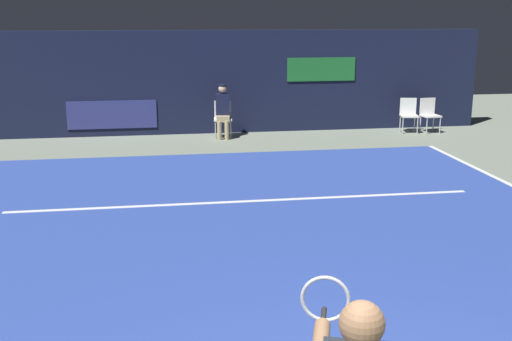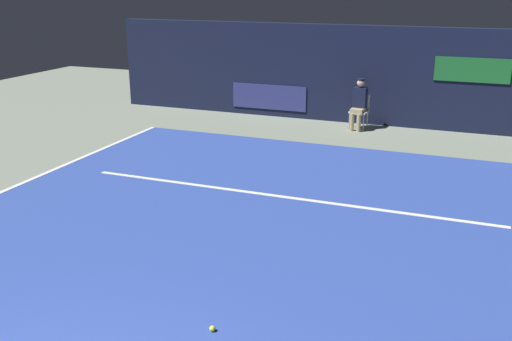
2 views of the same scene
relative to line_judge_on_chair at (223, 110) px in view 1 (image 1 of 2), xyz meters
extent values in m
plane|color=gray|center=(-0.21, -7.51, -0.69)|extent=(28.89, 28.89, 0.00)
cube|color=#2D479E|center=(-0.21, -7.51, -0.68)|extent=(9.81, 11.39, 0.01)
cube|color=white|center=(-0.21, -5.52, -0.67)|extent=(7.65, 0.10, 0.01)
cube|color=#141933|center=(-0.21, 0.79, 0.61)|extent=(14.27, 0.30, 2.60)
cube|color=navy|center=(-2.71, 0.63, -0.14)|extent=(2.20, 0.04, 0.70)
cube|color=#1E6B2D|center=(2.64, 0.63, 0.91)|extent=(1.80, 0.04, 0.60)
sphere|color=#8C6647|center=(-0.71, -12.77, 0.93)|extent=(0.22, 0.22, 0.22)
cylinder|color=black|center=(-0.74, -12.22, 0.66)|extent=(0.12, 0.30, 0.03)
torus|color=#B2B2B7|center=(-0.65, -11.95, 0.66)|extent=(0.30, 0.12, 0.30)
cube|color=white|center=(0.00, 0.01, -0.23)|extent=(0.48, 0.44, 0.04)
cube|color=white|center=(0.02, 0.21, 0.00)|extent=(0.42, 0.07, 0.42)
cylinder|color=#B2B2B7|center=(-0.20, -0.14, -0.46)|extent=(0.03, 0.03, 0.46)
cylinder|color=#B2B2B7|center=(0.17, -0.17, -0.46)|extent=(0.03, 0.03, 0.46)
cylinder|color=#B2B2B7|center=(-0.17, 0.20, -0.46)|extent=(0.03, 0.03, 0.46)
cylinder|color=#B2B2B7|center=(0.20, 0.17, -0.46)|extent=(0.03, 0.03, 0.46)
cube|color=tan|center=(-0.01, -0.07, -0.19)|extent=(0.36, 0.43, 0.14)
cylinder|color=tan|center=(-0.11, -0.24, -0.46)|extent=(0.11, 0.11, 0.46)
cylinder|color=tan|center=(0.07, -0.25, -0.46)|extent=(0.11, 0.11, 0.46)
cube|color=#141933|center=(0.01, 0.05, 0.14)|extent=(0.36, 0.25, 0.52)
sphere|color=#DBAD89|center=(0.01, 0.05, 0.52)|extent=(0.20, 0.20, 0.20)
cylinder|color=#141933|center=(0.01, 0.05, 0.61)|extent=(0.19, 0.19, 0.04)
cube|color=white|center=(5.36, -0.17, -0.25)|extent=(0.47, 0.44, 0.04)
cube|color=white|center=(5.34, 0.03, -0.02)|extent=(0.42, 0.07, 0.42)
cylinder|color=#B2B2B7|center=(5.19, -0.35, -0.47)|extent=(0.03, 0.03, 0.44)
cylinder|color=#B2B2B7|center=(5.56, -0.32, -0.47)|extent=(0.03, 0.03, 0.44)
cylinder|color=#B2B2B7|center=(5.16, -0.02, -0.47)|extent=(0.03, 0.03, 0.44)
cylinder|color=#B2B2B7|center=(5.53, 0.02, -0.47)|extent=(0.03, 0.03, 0.44)
cube|color=white|center=(4.81, -0.09, -0.25)|extent=(0.50, 0.47, 0.04)
cube|color=white|center=(4.85, 0.11, -0.02)|extent=(0.42, 0.10, 0.42)
cylinder|color=#B2B2B7|center=(4.60, -0.23, -0.47)|extent=(0.03, 0.03, 0.44)
cylinder|color=#B2B2B7|center=(4.97, -0.29, -0.47)|extent=(0.03, 0.03, 0.44)
cylinder|color=#B2B2B7|center=(4.66, 0.11, -0.47)|extent=(0.03, 0.03, 0.44)
cylinder|color=#B2B2B7|center=(5.02, 0.04, -0.47)|extent=(0.03, 0.03, 0.44)
sphere|color=#CCE033|center=(0.47, -9.81, -0.64)|extent=(0.07, 0.07, 0.07)
camera|label=1|loc=(-1.62, -15.35, 2.35)|focal=44.30mm
camera|label=2|loc=(2.98, -14.88, 3.03)|focal=41.19mm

